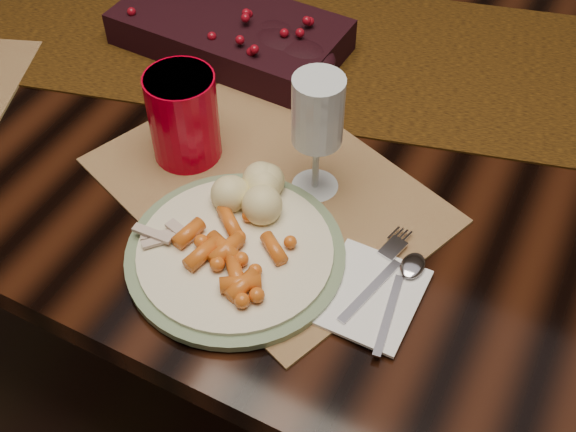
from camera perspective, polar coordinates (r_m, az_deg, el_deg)
The scene contains 14 objects.
floor at distance 1.67m, azimuth 3.32°, elevation -11.57°, with size 5.00×5.00×0.00m, color black.
dining_table at distance 1.36m, azimuth 4.00°, elevation -3.66°, with size 1.80×1.00×0.75m, color black.
table_runner at distance 1.19m, azimuth 5.20°, elevation 12.58°, with size 1.86×0.38×0.00m, color #401B04.
centerpiece at distance 1.19m, azimuth -4.63°, elevation 14.65°, with size 0.36×0.18×0.07m, color black, non-canonical shape.
placemat_main at distance 0.96m, azimuth -1.67°, elevation 2.11°, with size 0.44×0.32×0.00m, color #9A7B59.
dinner_plate at distance 0.88m, azimuth -4.18°, elevation -2.93°, with size 0.27×0.27×0.01m, color beige.
baby_carrots at distance 0.86m, azimuth -4.84°, elevation -2.31°, with size 0.12×0.10×0.02m, color #D25E1A, non-canonical shape.
mashed_potatoes at distance 0.91m, azimuth -2.68°, elevation 2.41°, with size 0.09×0.08×0.05m, color #E1BD7B, non-canonical shape.
turkey_shreds at distance 0.89m, azimuth -9.55°, elevation -1.03°, with size 0.07×0.06×0.02m, color beige, non-canonical shape.
napkin at distance 0.85m, azimuth 6.41°, elevation -6.21°, with size 0.11×0.13×0.00m, color white.
fork at distance 0.86m, azimuth 6.96°, elevation -5.00°, with size 0.02×0.14×0.00m, color #B0B2D0, non-canonical shape.
spoon at distance 0.85m, azimuth 8.55°, elevation -6.49°, with size 0.03×0.14×0.00m, color #A8A9C7, non-canonical shape.
red_cup at distance 0.98m, azimuth -8.26°, elevation 7.78°, with size 0.09×0.09×0.13m, color #B00017.
wine_glass at distance 0.91m, azimuth 2.30°, elevation 6.21°, with size 0.06×0.06×0.18m, color silver, non-canonical shape.
Camera 1 is at (0.30, -0.78, 1.45)m, focal length 45.00 mm.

